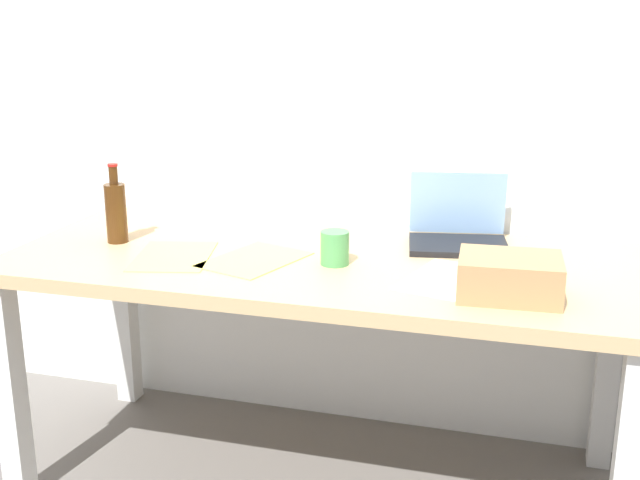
{
  "coord_description": "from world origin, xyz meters",
  "views": [
    {
      "loc": [
        0.59,
        -2.09,
        1.4
      ],
      "look_at": [
        0.0,
        0.0,
        0.78
      ],
      "focal_mm": 44.18,
      "sensor_mm": 36.0,
      "label": 1
    }
  ],
  "objects_px": {
    "cardboard_box": "(510,277)",
    "coffee_mug": "(335,248)",
    "laptop_right": "(458,231)",
    "computer_mouse": "(542,266)",
    "beer_bottle": "(116,211)",
    "desk": "(320,286)"
  },
  "relations": [
    {
      "from": "coffee_mug",
      "to": "beer_bottle",
      "type": "bearing_deg",
      "value": 176.91
    },
    {
      "from": "cardboard_box",
      "to": "desk",
      "type": "bearing_deg",
      "value": 160.36
    },
    {
      "from": "laptop_right",
      "to": "coffee_mug",
      "type": "distance_m",
      "value": 0.42
    },
    {
      "from": "beer_bottle",
      "to": "cardboard_box",
      "type": "relative_size",
      "value": 0.98
    },
    {
      "from": "laptop_right",
      "to": "cardboard_box",
      "type": "bearing_deg",
      "value": -67.8
    },
    {
      "from": "desk",
      "to": "coffee_mug",
      "type": "relative_size",
      "value": 19.02
    },
    {
      "from": "computer_mouse",
      "to": "cardboard_box",
      "type": "distance_m",
      "value": 0.24
    },
    {
      "from": "laptop_right",
      "to": "computer_mouse",
      "type": "bearing_deg",
      "value": -38.66
    },
    {
      "from": "cardboard_box",
      "to": "coffee_mug",
      "type": "bearing_deg",
      "value": 164.28
    },
    {
      "from": "desk",
      "to": "computer_mouse",
      "type": "xyz_separation_m",
      "value": [
        0.62,
        0.03,
        0.11
      ]
    },
    {
      "from": "laptop_right",
      "to": "cardboard_box",
      "type": "xyz_separation_m",
      "value": [
        0.17,
        -0.42,
        0.01
      ]
    },
    {
      "from": "laptop_right",
      "to": "computer_mouse",
      "type": "relative_size",
      "value": 3.24
    },
    {
      "from": "beer_bottle",
      "to": "cardboard_box",
      "type": "xyz_separation_m",
      "value": [
        1.18,
        -0.17,
        -0.05
      ]
    },
    {
      "from": "laptop_right",
      "to": "coffee_mug",
      "type": "bearing_deg",
      "value": -137.36
    },
    {
      "from": "computer_mouse",
      "to": "coffee_mug",
      "type": "distance_m",
      "value": 0.57
    },
    {
      "from": "beer_bottle",
      "to": "cardboard_box",
      "type": "bearing_deg",
      "value": -8.35
    },
    {
      "from": "laptop_right",
      "to": "beer_bottle",
      "type": "height_order",
      "value": "beer_bottle"
    },
    {
      "from": "cardboard_box",
      "to": "coffee_mug",
      "type": "height_order",
      "value": "cardboard_box"
    },
    {
      "from": "computer_mouse",
      "to": "cardboard_box",
      "type": "bearing_deg",
      "value": -95.83
    },
    {
      "from": "coffee_mug",
      "to": "laptop_right",
      "type": "bearing_deg",
      "value": 42.64
    },
    {
      "from": "laptop_right",
      "to": "desk",
      "type": "bearing_deg",
      "value": -148.28
    },
    {
      "from": "beer_bottle",
      "to": "cardboard_box",
      "type": "distance_m",
      "value": 1.19
    }
  ]
}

